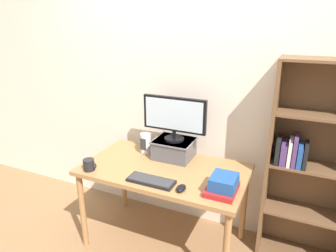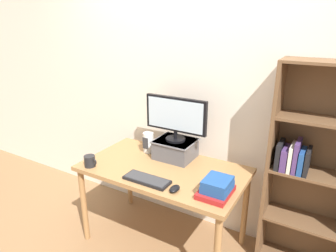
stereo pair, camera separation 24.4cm
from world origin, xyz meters
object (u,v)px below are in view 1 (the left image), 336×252
computer_monitor (174,116)px  desk_speaker (146,143)px  desk (164,176)px  riser_box (174,148)px  coffee_mug (89,165)px  keyboard (151,181)px  book_stack (223,185)px  computer_mouse (181,188)px  bookshelf_unit (311,165)px

computer_monitor → desk_speaker: (-0.27, -0.02, -0.29)m
desk → computer_monitor: computer_monitor is taller
riser_box → desk_speaker: (-0.27, -0.02, 0.00)m
coffee_mug → desk_speaker: bearing=62.2°
desk_speaker → desk: bearing=-35.3°
keyboard → coffee_mug: 0.55m
book_stack → keyboard: bearing=-170.3°
keyboard → book_stack: bearing=9.7°
desk → book_stack: bearing=-17.2°
riser_box → desk_speaker: size_ratio=1.83×
desk_speaker → keyboard: bearing=-57.5°
desk → keyboard: size_ratio=3.70×
computer_monitor → keyboard: computer_monitor is taller
computer_mouse → coffee_mug: coffee_mug is taller
desk → riser_box: size_ratio=3.92×
book_stack → bookshelf_unit: bearing=42.3°
computer_mouse → desk_speaker: (-0.54, 0.47, 0.08)m
riser_box → book_stack: riser_box is taller
keyboard → computer_mouse: computer_mouse is taller
desk → desk_speaker: (-0.28, 0.20, 0.17)m
riser_box → keyboard: 0.48m
riser_box → book_stack: bearing=-35.3°
riser_box → book_stack: (0.54, -0.38, -0.03)m
book_stack → desk_speaker: desk_speaker is taller
desk → coffee_mug: size_ratio=11.05×
computer_monitor → coffee_mug: bearing=-136.5°
book_stack → desk_speaker: (-0.81, 0.36, 0.04)m
book_stack → desk_speaker: 0.89m
bookshelf_unit → coffee_mug: size_ratio=13.52×
desk → book_stack: size_ratio=5.00×
bookshelf_unit → computer_monitor: size_ratio=2.92×
bookshelf_unit → book_stack: 0.76m
riser_box → computer_monitor: 0.29m
computer_mouse → coffee_mug: (-0.80, -0.02, 0.03)m
computer_mouse → coffee_mug: 0.80m
desk_speaker → riser_box: bearing=3.9°
desk → computer_mouse: bearing=-46.2°
desk → riser_box: (-0.01, 0.22, 0.17)m
riser_box → computer_mouse: 0.56m
keyboard → desk_speaker: bearing=122.5°
computer_monitor → bookshelf_unit: bearing=6.6°
riser_box → coffee_mug: 0.74m
bookshelf_unit → book_stack: bearing=-137.7°
bookshelf_unit → riser_box: bookshelf_unit is taller
computer_mouse → bookshelf_unit: bearing=36.3°
bookshelf_unit → keyboard: (-1.08, -0.60, -0.08)m
computer_mouse → coffee_mug: bearing=-178.5°
computer_monitor → book_stack: (0.54, -0.38, -0.32)m
desk → desk_speaker: desk_speaker is taller
bookshelf_unit → riser_box: 1.10m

